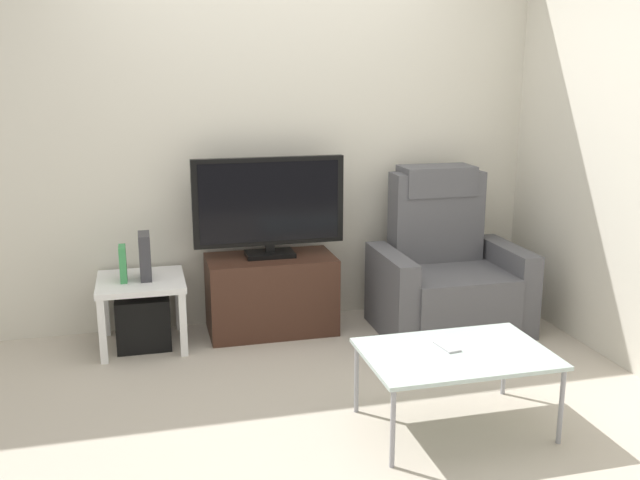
{
  "coord_description": "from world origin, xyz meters",
  "views": [
    {
      "loc": [
        -0.87,
        -3.63,
        1.75
      ],
      "look_at": [
        0.19,
        0.5,
        0.7
      ],
      "focal_mm": 39.86,
      "sensor_mm": 36.0,
      "label": 1
    }
  ],
  "objects_px": {
    "book_upright": "(123,264)",
    "coffee_table": "(456,357)",
    "recliner_armchair": "(446,274)",
    "side_table": "(141,290)",
    "subwoofer_box": "(143,320)",
    "television": "(269,205)",
    "cell_phone": "(447,347)",
    "tv_stand": "(271,294)",
    "game_console": "(145,256)"
  },
  "relations": [
    {
      "from": "tv_stand",
      "to": "cell_phone",
      "type": "distance_m",
      "value": 1.59
    },
    {
      "from": "book_upright",
      "to": "coffee_table",
      "type": "relative_size",
      "value": 0.25
    },
    {
      "from": "television",
      "to": "book_upright",
      "type": "distance_m",
      "value": 0.99
    },
    {
      "from": "recliner_armchair",
      "to": "subwoofer_box",
      "type": "xyz_separation_m",
      "value": [
        -2.01,
        0.15,
        -0.21
      ]
    },
    {
      "from": "tv_stand",
      "to": "recliner_armchair",
      "type": "height_order",
      "value": "recliner_armchair"
    },
    {
      "from": "side_table",
      "to": "book_upright",
      "type": "xyz_separation_m",
      "value": [
        -0.1,
        -0.02,
        0.18
      ]
    },
    {
      "from": "tv_stand",
      "to": "game_console",
      "type": "xyz_separation_m",
      "value": [
        -0.81,
        -0.04,
        0.33
      ]
    },
    {
      "from": "subwoofer_box",
      "to": "coffee_table",
      "type": "bearing_deg",
      "value": -45.17
    },
    {
      "from": "recliner_armchair",
      "to": "coffee_table",
      "type": "xyz_separation_m",
      "value": [
        -0.54,
        -1.33,
        0.0
      ]
    },
    {
      "from": "television",
      "to": "coffee_table",
      "type": "relative_size",
      "value": 1.11
    },
    {
      "from": "coffee_table",
      "to": "book_upright",
      "type": "bearing_deg",
      "value": 137.1
    },
    {
      "from": "game_console",
      "to": "side_table",
      "type": "bearing_deg",
      "value": -164.05
    },
    {
      "from": "coffee_table",
      "to": "recliner_armchair",
      "type": "bearing_deg",
      "value": 67.79
    },
    {
      "from": "cell_phone",
      "to": "recliner_armchair",
      "type": "bearing_deg",
      "value": 58.1
    },
    {
      "from": "side_table",
      "to": "subwoofer_box",
      "type": "distance_m",
      "value": 0.21
    },
    {
      "from": "cell_phone",
      "to": "subwoofer_box",
      "type": "bearing_deg",
      "value": 127.69
    },
    {
      "from": "television",
      "to": "recliner_armchair",
      "type": "relative_size",
      "value": 0.92
    },
    {
      "from": "recliner_armchair",
      "to": "book_upright",
      "type": "xyz_separation_m",
      "value": [
        -2.11,
        0.13,
        0.18
      ]
    },
    {
      "from": "recliner_armchair",
      "to": "subwoofer_box",
      "type": "height_order",
      "value": "recliner_armchair"
    },
    {
      "from": "television",
      "to": "cell_phone",
      "type": "relative_size",
      "value": 6.64
    },
    {
      "from": "side_table",
      "to": "coffee_table",
      "type": "distance_m",
      "value": 2.09
    },
    {
      "from": "side_table",
      "to": "subwoofer_box",
      "type": "xyz_separation_m",
      "value": [
        0.0,
        -0.0,
        -0.21
      ]
    },
    {
      "from": "recliner_armchair",
      "to": "side_table",
      "type": "height_order",
      "value": "recliner_armchair"
    },
    {
      "from": "game_console",
      "to": "television",
      "type": "bearing_deg",
      "value": 3.96
    },
    {
      "from": "tv_stand",
      "to": "recliner_armchair",
      "type": "relative_size",
      "value": 0.78
    },
    {
      "from": "tv_stand",
      "to": "television",
      "type": "height_order",
      "value": "television"
    },
    {
      "from": "subwoofer_box",
      "to": "cell_phone",
      "type": "bearing_deg",
      "value": -44.39
    },
    {
      "from": "recliner_armchair",
      "to": "book_upright",
      "type": "relative_size",
      "value": 4.75
    },
    {
      "from": "subwoofer_box",
      "to": "coffee_table",
      "type": "height_order",
      "value": "coffee_table"
    },
    {
      "from": "television",
      "to": "game_console",
      "type": "height_order",
      "value": "television"
    },
    {
      "from": "television",
      "to": "side_table",
      "type": "xyz_separation_m",
      "value": [
        -0.84,
        -0.07,
        -0.49
      ]
    },
    {
      "from": "game_console",
      "to": "cell_phone",
      "type": "bearing_deg",
      "value": -45.3
    },
    {
      "from": "book_upright",
      "to": "coffee_table",
      "type": "height_order",
      "value": "book_upright"
    },
    {
      "from": "tv_stand",
      "to": "coffee_table",
      "type": "distance_m",
      "value": 1.66
    },
    {
      "from": "subwoofer_box",
      "to": "cell_phone",
      "type": "xyz_separation_m",
      "value": [
        1.45,
        -1.42,
        0.24
      ]
    },
    {
      "from": "subwoofer_box",
      "to": "book_upright",
      "type": "xyz_separation_m",
      "value": [
        -0.1,
        -0.02,
        0.39
      ]
    },
    {
      "from": "television",
      "to": "subwoofer_box",
      "type": "distance_m",
      "value": 1.1
    },
    {
      "from": "side_table",
      "to": "cell_phone",
      "type": "height_order",
      "value": "side_table"
    },
    {
      "from": "recliner_armchair",
      "to": "game_console",
      "type": "relative_size",
      "value": 3.72
    },
    {
      "from": "tv_stand",
      "to": "cell_phone",
      "type": "height_order",
      "value": "tv_stand"
    },
    {
      "from": "recliner_armchair",
      "to": "side_table",
      "type": "relative_size",
      "value": 2.0
    },
    {
      "from": "recliner_armchair",
      "to": "cell_phone",
      "type": "relative_size",
      "value": 7.2
    },
    {
      "from": "television",
      "to": "game_console",
      "type": "relative_size",
      "value": 3.43
    },
    {
      "from": "tv_stand",
      "to": "book_upright",
      "type": "relative_size",
      "value": 3.71
    },
    {
      "from": "cell_phone",
      "to": "game_console",
      "type": "bearing_deg",
      "value": 126.79
    },
    {
      "from": "game_console",
      "to": "cell_phone",
      "type": "height_order",
      "value": "game_console"
    },
    {
      "from": "recliner_armchair",
      "to": "side_table",
      "type": "bearing_deg",
      "value": -172.74
    },
    {
      "from": "side_table",
      "to": "book_upright",
      "type": "height_order",
      "value": "book_upright"
    },
    {
      "from": "game_console",
      "to": "tv_stand",
      "type": "bearing_deg",
      "value": 2.63
    },
    {
      "from": "television",
      "to": "cell_phone",
      "type": "distance_m",
      "value": 1.67
    }
  ]
}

